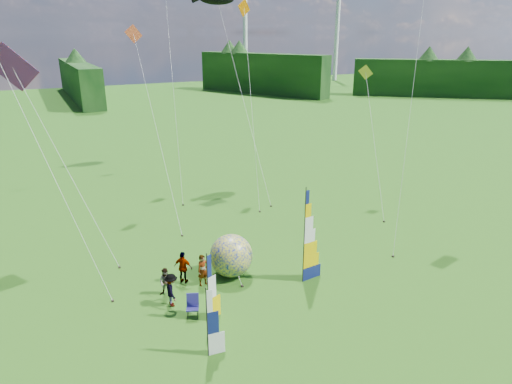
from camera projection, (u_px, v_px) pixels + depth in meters
name	position (u px, v px, depth m)	size (l,w,h in m)	color
ground	(313.00, 323.00, 21.60)	(220.00, 220.00, 0.00)	#3B5716
treeline_ring	(316.00, 247.00, 20.28)	(210.00, 210.00, 8.00)	#2A531D
turbine_left	(337.00, 25.00, 126.41)	(8.00, 1.20, 30.00)	silver
turbine_right	(245.00, 25.00, 121.72)	(8.00, 1.20, 30.00)	silver
feather_banner_main	(304.00, 238.00, 24.32)	(1.43, 0.10, 5.33)	navy
side_banner_left	(208.00, 289.00, 21.19)	(0.97, 0.10, 3.46)	#E9BF00
side_banner_far	(207.00, 324.00, 18.90)	(0.95, 0.10, 3.18)	white
bol_inflatable	(231.00, 256.00, 25.52)	(2.42, 2.42, 2.42)	#001188
spectator_a	(203.00, 270.00, 24.61)	(0.65, 0.43, 1.78)	#66594C
spectator_b	(166.00, 282.00, 23.66)	(0.75, 0.37, 1.55)	#66594C
spectator_c	(171.00, 290.00, 22.73)	(1.13, 0.42, 1.76)	#66594C
spectator_d	(183.00, 267.00, 24.84)	(1.07, 0.44, 1.83)	#66594C
camp_chair	(193.00, 306.00, 21.93)	(0.64, 0.64, 1.12)	navy
kite_whale	(242.00, 86.00, 38.07)	(3.99, 14.91, 17.63)	black
kite_rainbow_delta	(63.00, 148.00, 26.17)	(8.70, 10.89, 13.52)	red
kite_parafoil	(412.00, 99.00, 28.51)	(9.66, 9.42, 18.22)	red
small_kite_red	(156.00, 122.00, 32.24)	(2.48, 11.25, 14.08)	#E34E30
small_kite_orange	(252.00, 99.00, 35.98)	(4.72, 9.90, 16.10)	#E26B00
small_kite_yellow	(375.00, 137.00, 34.61)	(4.71, 8.55, 11.03)	gold
small_kite_pink	(31.00, 121.00, 21.79)	(7.33, 8.40, 18.02)	#F61F5A
small_kite_green	(171.00, 64.00, 38.07)	(5.09, 13.40, 21.02)	green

